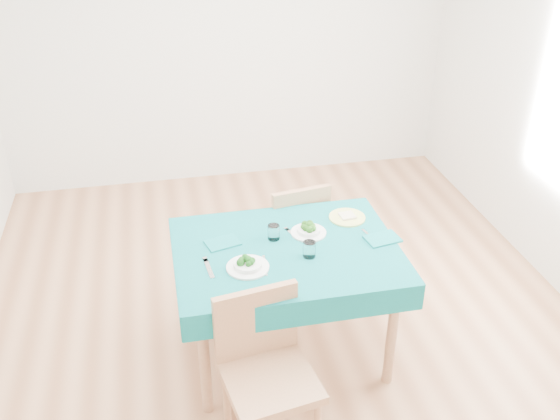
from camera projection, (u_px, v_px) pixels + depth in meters
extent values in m
cube|color=#965F3E|center=(280.00, 322.00, 4.16)|extent=(4.00, 4.50, 0.02)
cube|color=silver|center=(226.00, 34.00, 5.39)|extent=(4.00, 0.02, 2.70)
cube|color=#085B5D|center=(286.00, 302.00, 3.72)|extent=(1.27, 0.96, 0.76)
cube|color=#9D6C49|center=(270.00, 363.00, 3.03)|extent=(0.51, 0.55, 1.10)
cube|color=#9D6C49|center=(291.00, 224.00, 4.27)|extent=(0.46, 0.49, 0.99)
cube|color=silver|center=(209.00, 268.00, 3.36)|extent=(0.04, 0.19, 0.00)
cube|color=silver|center=(265.00, 265.00, 3.38)|extent=(0.04, 0.19, 0.00)
cube|color=silver|center=(294.00, 235.00, 3.66)|extent=(0.08, 0.16, 0.00)
cube|color=silver|center=(372.00, 238.00, 3.63)|extent=(0.06, 0.21, 0.00)
cube|color=#0C6667|center=(223.00, 243.00, 3.57)|extent=(0.22, 0.18, 0.01)
cube|color=#0C6667|center=(382.00, 239.00, 3.61)|extent=(0.22, 0.17, 0.01)
cylinder|color=white|center=(274.00, 232.00, 3.60)|extent=(0.07, 0.07, 0.09)
cylinder|color=white|center=(309.00, 249.00, 3.44)|extent=(0.07, 0.07, 0.09)
cylinder|color=#D7DC6B|center=(347.00, 217.00, 3.82)|extent=(0.22, 0.22, 0.01)
cube|color=beige|center=(347.00, 216.00, 3.82)|extent=(0.10, 0.10, 0.01)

